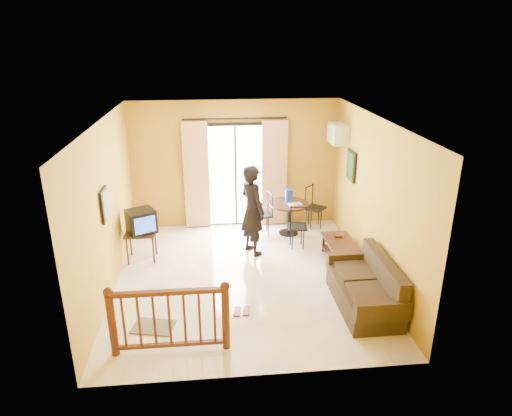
{
  "coord_description": "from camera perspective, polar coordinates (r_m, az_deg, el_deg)",
  "views": [
    {
      "loc": [
        -0.52,
        -7.14,
        4.06
      ],
      "look_at": [
        0.22,
        0.2,
        1.25
      ],
      "focal_mm": 32.0,
      "sensor_mm": 36.0,
      "label": 1
    }
  ],
  "objects": [
    {
      "name": "doormat",
      "position": [
        7.14,
        -12.71,
        -14.28
      ],
      "size": [
        0.67,
        0.52,
        0.02
      ],
      "primitive_type": "cube",
      "rotation": [
        0.0,
        0.0,
        -0.22
      ],
      "color": "#595347",
      "rests_on": "ground"
    },
    {
      "name": "sandals",
      "position": [
        7.3,
        -1.79,
        -12.77
      ],
      "size": [
        0.28,
        0.26,
        0.03
      ],
      "color": "brown",
      "rests_on": "ground"
    },
    {
      "name": "television",
      "position": [
        8.79,
        -14.17,
        -1.61
      ],
      "size": [
        0.63,
        0.61,
        0.44
      ],
      "rotation": [
        0.0,
        0.0,
        0.47
      ],
      "color": "black",
      "rests_on": "tv_table"
    },
    {
      "name": "room_shell",
      "position": [
        7.54,
        -1.54,
        2.63
      ],
      "size": [
        5.0,
        5.0,
        5.0
      ],
      "color": "white",
      "rests_on": "ground"
    },
    {
      "name": "serving_tray",
      "position": [
        9.65,
        4.87,
        0.49
      ],
      "size": [
        0.3,
        0.22,
        0.02
      ],
      "primitive_type": "cube",
      "rotation": [
        0.0,
        0.0,
        0.13
      ],
      "color": "beige",
      "rests_on": "dining_table"
    },
    {
      "name": "bowl",
      "position": [
        8.94,
        10.13,
        -3.35
      ],
      "size": [
        0.25,
        0.25,
        0.06
      ],
      "primitive_type": "imported",
      "rotation": [
        0.0,
        0.0,
        -0.4
      ],
      "color": "brown",
      "rests_on": "coffee_table"
    },
    {
      "name": "standing_person",
      "position": [
        8.79,
        -0.45,
        -0.26
      ],
      "size": [
        0.69,
        0.78,
        1.79
      ],
      "primitive_type": "imported",
      "rotation": [
        0.0,
        0.0,
        2.07
      ],
      "color": "black",
      "rests_on": "ground"
    },
    {
      "name": "stair_balustrade",
      "position": [
        6.33,
        -10.8,
        -13.09
      ],
      "size": [
        1.63,
        0.13,
        1.04
      ],
      "color": "#471E0F",
      "rests_on": "ground"
    },
    {
      "name": "coffee_table",
      "position": [
        8.84,
        10.4,
        -4.85
      ],
      "size": [
        0.52,
        0.93,
        0.41
      ],
      "color": "black",
      "rests_on": "ground"
    },
    {
      "name": "balcony_door",
      "position": [
        10.01,
        -2.56,
        4.16
      ],
      "size": [
        2.25,
        0.14,
        2.46
      ],
      "color": "black",
      "rests_on": "ground"
    },
    {
      "name": "ground",
      "position": [
        8.23,
        -1.42,
        -8.7
      ],
      "size": [
        5.0,
        5.0,
        0.0
      ],
      "primitive_type": "plane",
      "color": "beige",
      "rests_on": "ground"
    },
    {
      "name": "dining_chairs",
      "position": [
        9.88,
        4.43,
        -3.45
      ],
      "size": [
        1.74,
        1.5,
        0.95
      ],
      "color": "black",
      "rests_on": "ground"
    },
    {
      "name": "water_jug",
      "position": [
        9.69,
        4.12,
        1.5
      ],
      "size": [
        0.16,
        0.16,
        0.3
      ],
      "primitive_type": "cylinder",
      "color": "#132DB3",
      "rests_on": "dining_table"
    },
    {
      "name": "picture_left",
      "position": [
        7.57,
        -18.37,
        0.4
      ],
      "size": [
        0.05,
        0.42,
        0.52
      ],
      "color": "black",
      "rests_on": "room_shell"
    },
    {
      "name": "botanical_print",
      "position": [
        9.19,
        11.8,
        5.22
      ],
      "size": [
        0.05,
        0.5,
        0.6
      ],
      "color": "black",
      "rests_on": "room_shell"
    },
    {
      "name": "tv_table",
      "position": [
        8.91,
        -14.21,
        -3.37
      ],
      "size": [
        0.57,
        0.48,
        0.57
      ],
      "color": "black",
      "rests_on": "ground"
    },
    {
      "name": "sofa",
      "position": [
        7.5,
        13.72,
        -9.83
      ],
      "size": [
        0.8,
        1.71,
        0.82
      ],
      "rotation": [
        0.0,
        0.0,
        0.0
      ],
      "color": "#312413",
      "rests_on": "ground"
    },
    {
      "name": "air_conditioner",
      "position": [
        9.65,
        10.18,
        9.13
      ],
      "size": [
        0.31,
        0.6,
        0.4
      ],
      "color": "silver",
      "rests_on": "room_shell"
    },
    {
      "name": "dining_table",
      "position": [
        9.78,
        4.14,
        -0.2
      ],
      "size": [
        0.84,
        0.84,
        0.7
      ],
      "color": "black",
      "rests_on": "ground"
    }
  ]
}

